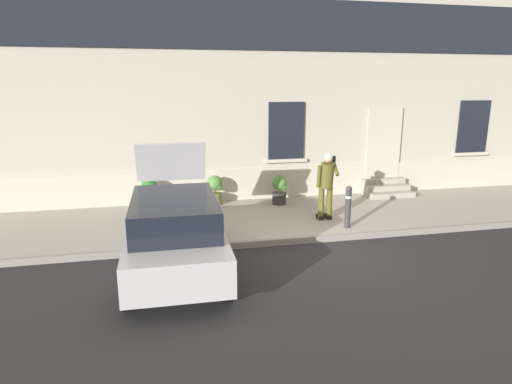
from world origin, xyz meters
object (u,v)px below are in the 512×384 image
bollard_near_person (348,205)px  planter_cream (150,192)px  person_on_phone (326,182)px  planter_charcoal (280,189)px  hatchback_car_silver (175,232)px  planter_olive (215,189)px

bollard_near_person → planter_cream: bollard_near_person is taller
person_on_phone → planter_charcoal: 1.96m
hatchback_car_silver → planter_cream: (-0.56, 4.15, -0.19)m
bollard_near_person → planter_charcoal: (-1.04, 2.46, -0.11)m
hatchback_car_silver → planter_cream: 4.19m
planter_olive → planter_cream: bearing=-179.7°
hatchback_car_silver → person_on_phone: hatchback_car_silver is taller
bollard_near_person → planter_olive: (-2.88, 2.81, -0.11)m
bollard_near_person → person_on_phone: bearing=111.5°
bollard_near_person → planter_olive: bollard_near_person is taller
planter_cream → planter_olive: bearing=0.3°
planter_olive → planter_charcoal: (1.84, -0.34, 0.00)m
hatchback_car_silver → planter_cream: bearing=97.7°
bollard_near_person → planter_cream: bearing=149.3°
bollard_near_person → planter_charcoal: bollard_near_person is taller
person_on_phone → bollard_near_person: bearing=-54.6°
hatchback_car_silver → bollard_near_person: size_ratio=3.90×
planter_charcoal → planter_olive: bearing=169.4°
person_on_phone → planter_olive: person_on_phone is taller
hatchback_car_silver → planter_charcoal: 4.92m
person_on_phone → planter_cream: person_on_phone is taller
hatchback_car_silver → planter_olive: (1.27, 4.16, -0.19)m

